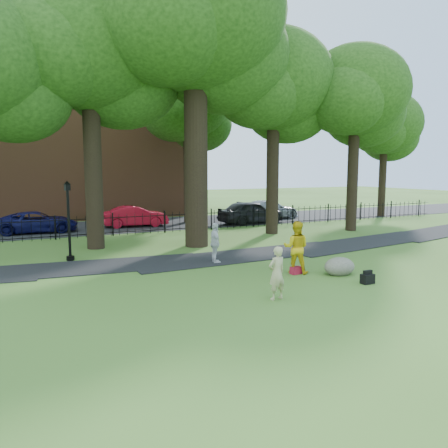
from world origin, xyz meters
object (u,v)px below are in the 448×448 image
woman (277,273)px  boulder (339,265)px  big_tree (197,28)px  lamppost (69,222)px  red_sedan (135,216)px  man (296,247)px

woman → boulder: woman is taller
big_tree → lamppost: 10.52m
woman → lamppost: bearing=-69.0°
woman → big_tree: bearing=-107.1°
big_tree → red_sedan: big_tree is taller
big_tree → man: (0.98, -6.77, -9.21)m
boulder → woman: bearing=-156.5°
red_sedan → boulder: bearing=-163.1°
big_tree → red_sedan: 12.56m
boulder → big_tree: bearing=106.6°
big_tree → woman: bearing=-98.4°
red_sedan → man: bearing=-167.3°
boulder → man: bearing=147.4°
lamppost → red_sedan: 10.48m
big_tree → man: size_ratio=7.70×
red_sedan → woman: bearing=-176.0°
woman → lamppost: (-4.69, 8.21, 0.82)m
red_sedan → big_tree: bearing=-167.7°
woman → red_sedan: size_ratio=0.38×
red_sedan → lamppost: bearing=156.4°
woman → man: man is taller
woman → lamppost: 9.49m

